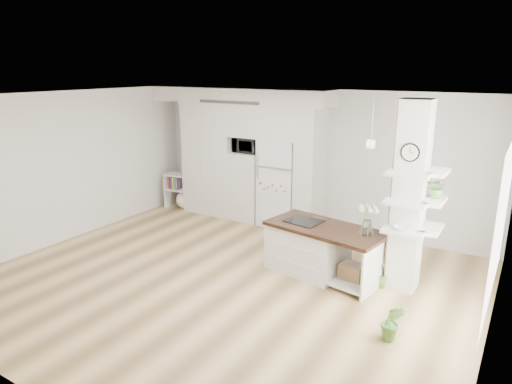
% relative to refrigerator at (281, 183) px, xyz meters
% --- Properties ---
extents(floor, '(7.00, 6.00, 0.01)m').
position_rel_refrigerator_xyz_m(floor, '(0.53, -2.68, -0.88)').
color(floor, tan).
rests_on(floor, ground).
extents(room, '(7.04, 6.04, 2.72)m').
position_rel_refrigerator_xyz_m(room, '(0.53, -2.68, 0.98)').
color(room, white).
rests_on(room, ground).
extents(cabinet_wall, '(4.00, 0.71, 2.70)m').
position_rel_refrigerator_xyz_m(cabinet_wall, '(-0.92, -0.01, 0.63)').
color(cabinet_wall, white).
rests_on(cabinet_wall, floor).
extents(refrigerator, '(0.78, 0.69, 1.75)m').
position_rel_refrigerator_xyz_m(refrigerator, '(0.00, 0.00, 0.00)').
color(refrigerator, white).
rests_on(refrigerator, floor).
extents(column, '(0.69, 0.90, 2.70)m').
position_rel_refrigerator_xyz_m(column, '(2.90, -1.55, 0.48)').
color(column, silver).
rests_on(column, floor).
extents(window, '(0.00, 2.40, 2.40)m').
position_rel_refrigerator_xyz_m(window, '(4.00, -2.38, 0.62)').
color(window, white).
rests_on(window, room).
extents(pendant_light, '(0.12, 0.12, 0.10)m').
position_rel_refrigerator_xyz_m(pendant_light, '(2.23, -2.53, 1.24)').
color(pendant_light, white).
rests_on(pendant_light, room).
extents(kitchen_island, '(1.88, 1.11, 1.37)m').
position_rel_refrigerator_xyz_m(kitchen_island, '(1.52, -1.71, -0.45)').
color(kitchen_island, white).
rests_on(kitchen_island, floor).
extents(bookshelf, '(0.71, 0.47, 0.78)m').
position_rel_refrigerator_xyz_m(bookshelf, '(-2.44, -0.18, -0.54)').
color(bookshelf, white).
rests_on(bookshelf, floor).
extents(floor_plant_a, '(0.29, 0.25, 0.48)m').
position_rel_refrigerator_xyz_m(floor_plant_a, '(3.07, -2.93, -0.64)').
color(floor_plant_a, '#4B7E32').
rests_on(floor_plant_a, floor).
extents(floor_plant_b, '(0.36, 0.36, 0.48)m').
position_rel_refrigerator_xyz_m(floor_plant_b, '(2.55, -1.62, -0.63)').
color(floor_plant_b, '#4B7E32').
rests_on(floor_plant_b, floor).
extents(microwave, '(0.54, 0.37, 0.30)m').
position_rel_refrigerator_xyz_m(microwave, '(-0.75, -0.06, 0.69)').
color(microwave, '#2D2D2D').
rests_on(microwave, cabinet_wall).
extents(shelf_plant, '(0.27, 0.23, 0.30)m').
position_rel_refrigerator_xyz_m(shelf_plant, '(3.15, -1.38, 0.65)').
color(shelf_plant, '#4B7E32').
rests_on(shelf_plant, column).
extents(decor_bowl, '(0.22, 0.22, 0.05)m').
position_rel_refrigerator_xyz_m(decor_bowl, '(2.82, -1.78, 0.13)').
color(decor_bowl, white).
rests_on(decor_bowl, column).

